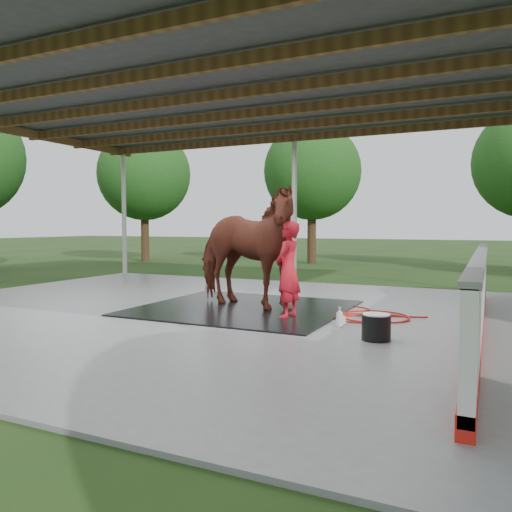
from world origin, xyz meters
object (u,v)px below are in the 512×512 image
at_px(handler, 288,270).
at_px(wash_bucket, 376,327).
at_px(horse, 243,248).
at_px(dasher_board, 479,295).

xyz_separation_m(handler, wash_bucket, (1.66, -0.99, -0.62)).
height_order(horse, handler, horse).
xyz_separation_m(horse, handler, (1.09, -0.52, -0.31)).
relative_size(horse, wash_bucket, 6.69).
bearing_deg(wash_bucket, dasher_board, 40.63).
bearing_deg(dasher_board, handler, -178.68).
bearing_deg(dasher_board, wash_bucket, -139.37).
relative_size(dasher_board, wash_bucket, 20.71).
height_order(dasher_board, wash_bucket, dasher_board).
bearing_deg(wash_bucket, handler, 149.23).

